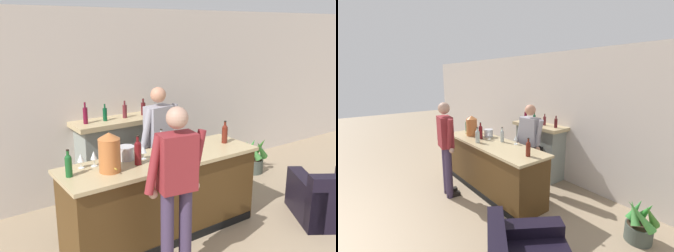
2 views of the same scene
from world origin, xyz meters
TOP-DOWN VIEW (x-y plane):
  - wall_back_panel at (0.00, 4.46)m, footprint 12.00×0.07m
  - bar_counter at (-0.20, 2.92)m, footprint 2.47×0.75m
  - fireplace_stone at (-0.16, 4.20)m, footprint 1.28×0.52m
  - armchair_black at (1.83, 1.94)m, footprint 1.23×1.23m
  - potted_plant_corner at (2.24, 3.70)m, footprint 0.45×0.43m
  - person_customer at (-0.55, 2.15)m, footprint 0.65×0.35m
  - person_bartender at (0.17, 3.57)m, footprint 0.65×0.35m
  - copper_dispenser at (-0.90, 2.88)m, footprint 0.24×0.28m
  - ice_bucket_steel at (-0.58, 3.10)m, footprint 0.19×0.19m
  - wine_bottle_riesling_slim at (-0.55, 2.89)m, footprint 0.08×0.08m
  - wine_bottle_burgundy_dark at (-0.10, 3.10)m, footprint 0.07×0.07m
  - wine_bottle_cabernet_heavy at (-1.31, 2.99)m, footprint 0.07×0.07m
  - wine_bottle_chardonnay_pale at (-0.36, 2.70)m, footprint 0.08×0.08m
  - wine_bottle_rose_blush at (0.80, 2.94)m, footprint 0.08×0.08m
  - wine_glass_mid_counter at (0.18, 3.21)m, footprint 0.08×0.08m
  - wine_glass_back_row at (-1.12, 3.15)m, footprint 0.08×0.08m
  - wine_glass_by_dispenser at (-0.41, 3.01)m, footprint 0.08×0.08m
  - wine_glass_front_left at (-0.98, 3.12)m, footprint 0.08×0.08m

SIDE VIEW (x-z plane):
  - armchair_black at x=1.83m, z-range -0.11..0.63m
  - potted_plant_corner at x=2.24m, z-range -0.06..0.59m
  - bar_counter at x=-0.20m, z-range 0.00..1.00m
  - fireplace_stone at x=-0.16m, z-range -0.14..1.36m
  - person_bartender at x=0.17m, z-range 0.09..1.81m
  - person_customer at x=-0.55m, z-range 0.10..1.89m
  - ice_bucket_steel at x=-0.58m, z-range 1.00..1.16m
  - wine_glass_by_dispenser at x=-0.41m, z-range 1.03..1.19m
  - wine_glass_back_row at x=-1.12m, z-range 1.03..1.20m
  - wine_glass_mid_counter at x=0.18m, z-range 1.03..1.20m
  - wine_glass_front_left at x=-0.98m, z-range 1.03..1.21m
  - wine_bottle_burgundy_dark at x=-0.10m, z-range 0.98..1.27m
  - wine_bottle_cabernet_heavy at x=-1.31m, z-range 0.98..1.28m
  - wine_bottle_chardonnay_pale at x=-0.36m, z-range 0.99..1.28m
  - wine_bottle_rose_blush at x=0.80m, z-range 0.98..1.28m
  - wine_bottle_riesling_slim at x=-0.55m, z-range 0.98..1.32m
  - copper_dispenser at x=-0.90m, z-range 1.00..1.43m
  - wall_back_panel at x=0.00m, z-range 0.00..2.75m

